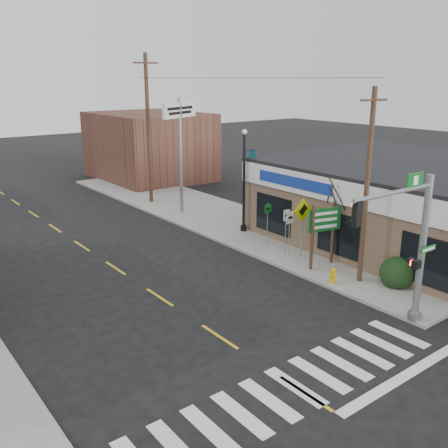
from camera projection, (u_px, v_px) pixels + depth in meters
ground at (305, 393)px, 13.92m from camera, size 140.00×140.00×0.00m
sidewalk_right at (250, 228)px, 29.05m from camera, size 6.00×38.00×0.13m
center_line at (160, 297)px, 20.01m from camera, size 0.12×56.00×0.01m
crosswalk at (295, 387)px, 14.22m from camera, size 11.00×2.20×0.01m
thrift_store at (415, 205)px, 26.39m from camera, size 12.00×14.00×4.00m
bldg_distant_right at (149, 146)px, 42.97m from camera, size 8.00×10.00×5.60m
traffic_signal_pole at (413, 237)px, 16.65m from camera, size 4.28×0.36×5.42m
guide_sign at (324, 226)px, 22.43m from camera, size 1.70×0.14×2.97m
fire_hydrant at (333, 275)px, 20.92m from camera, size 0.21×0.21×0.68m
ped_crossing_sign at (302, 217)px, 23.72m from camera, size 1.12×0.08×2.88m
lamp_post at (245, 173)px, 27.39m from camera, size 0.74×0.58×5.68m
dance_center_sign at (180, 128)px, 30.61m from camera, size 3.39×0.21×7.20m
bare_tree at (340, 183)px, 22.89m from camera, size 2.35×2.35×4.70m
shrub_front at (397, 273)px, 20.71m from camera, size 1.41×1.41×1.06m
shrub_back at (353, 247)px, 24.36m from camera, size 0.96×0.96×0.72m
utility_pole_near at (367, 186)px, 20.15m from camera, size 1.40×0.21×8.03m
utility_pole_far at (148, 128)px, 33.50m from camera, size 1.72×0.26×9.90m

